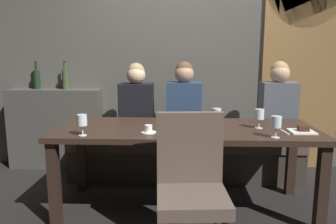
# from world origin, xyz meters

# --- Properties ---
(ground) EXTENTS (9.00, 9.00, 0.00)m
(ground) POSITION_xyz_m (0.00, 0.00, 0.00)
(ground) COLOR black
(back_wall_tiled) EXTENTS (6.00, 0.12, 3.00)m
(back_wall_tiled) POSITION_xyz_m (0.00, 1.22, 1.50)
(back_wall_tiled) COLOR #4C4944
(back_wall_tiled) RESTS_ON ground
(arched_door) EXTENTS (0.90, 0.05, 2.55)m
(arched_door) POSITION_xyz_m (1.35, 1.15, 1.36)
(arched_door) COLOR olive
(arched_door) RESTS_ON ground
(back_counter) EXTENTS (1.10, 0.28, 0.95)m
(back_counter) POSITION_xyz_m (-1.55, 1.04, 0.47)
(back_counter) COLOR #413E3A
(back_counter) RESTS_ON ground
(dining_table) EXTENTS (2.20, 0.84, 0.74)m
(dining_table) POSITION_xyz_m (0.00, 0.00, 0.65)
(dining_table) COLOR black
(dining_table) RESTS_ON ground
(banquette_bench) EXTENTS (2.50, 0.44, 0.45)m
(banquette_bench) POSITION_xyz_m (0.00, 0.70, 0.23)
(banquette_bench) COLOR #312A23
(banquette_bench) RESTS_ON ground
(chair_near_side) EXTENTS (0.47, 0.47, 0.98)m
(chair_near_side) POSITION_xyz_m (0.03, -0.72, 0.56)
(chair_near_side) COLOR #302119
(chair_near_side) RESTS_ON ground
(diner_redhead) EXTENTS (0.36, 0.24, 0.82)m
(diner_redhead) POSITION_xyz_m (-0.53, 0.73, 0.84)
(diner_redhead) COLOR black
(diner_redhead) RESTS_ON banquette_bench
(diner_bearded) EXTENTS (0.36, 0.24, 0.83)m
(diner_bearded) POSITION_xyz_m (-0.01, 0.70, 0.85)
(diner_bearded) COLOR navy
(diner_bearded) RESTS_ON banquette_bench
(diner_far_end) EXTENTS (0.36, 0.24, 0.84)m
(diner_far_end) POSITION_xyz_m (0.98, 0.72, 0.85)
(diner_far_end) COLOR #4C515B
(diner_far_end) RESTS_ON banquette_bench
(wine_bottle_dark_red) EXTENTS (0.08, 0.08, 0.33)m
(wine_bottle_dark_red) POSITION_xyz_m (-1.76, 1.06, 1.07)
(wine_bottle_dark_red) COLOR black
(wine_bottle_dark_red) RESTS_ON back_counter
(wine_bottle_pale_label) EXTENTS (0.08, 0.08, 0.33)m
(wine_bottle_pale_label) POSITION_xyz_m (-1.41, 1.05, 1.07)
(wine_bottle_pale_label) COLOR #384728
(wine_bottle_pale_label) RESTS_ON back_counter
(wine_glass_near_right) EXTENTS (0.08, 0.08, 0.16)m
(wine_glass_near_right) POSITION_xyz_m (-0.79, -0.32, 0.85)
(wine_glass_near_right) COLOR silver
(wine_glass_near_right) RESTS_ON dining_table
(wine_glass_center_back) EXTENTS (0.08, 0.08, 0.16)m
(wine_glass_center_back) POSITION_xyz_m (0.62, -0.01, 0.86)
(wine_glass_center_back) COLOR silver
(wine_glass_center_back) RESTS_ON dining_table
(wine_glass_end_left) EXTENTS (0.08, 0.08, 0.16)m
(wine_glass_end_left) POSITION_xyz_m (0.26, 0.01, 0.85)
(wine_glass_end_left) COLOR silver
(wine_glass_end_left) RESTS_ON dining_table
(wine_glass_near_left) EXTENTS (0.08, 0.08, 0.16)m
(wine_glass_near_left) POSITION_xyz_m (0.67, -0.32, 0.85)
(wine_glass_near_left) COLOR silver
(wine_glass_near_left) RESTS_ON dining_table
(espresso_cup) EXTENTS (0.12, 0.12, 0.06)m
(espresso_cup) POSITION_xyz_m (-0.30, -0.22, 0.77)
(espresso_cup) COLOR white
(espresso_cup) RESTS_ON dining_table
(dessert_plate) EXTENTS (0.19, 0.19, 0.05)m
(dessert_plate) POSITION_xyz_m (0.93, -0.14, 0.75)
(dessert_plate) COLOR white
(dessert_plate) RESTS_ON dining_table
(fork_on_table) EXTENTS (0.03, 0.17, 0.01)m
(fork_on_table) POSITION_xyz_m (0.79, -0.15, 0.74)
(fork_on_table) COLOR silver
(fork_on_table) RESTS_ON dining_table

